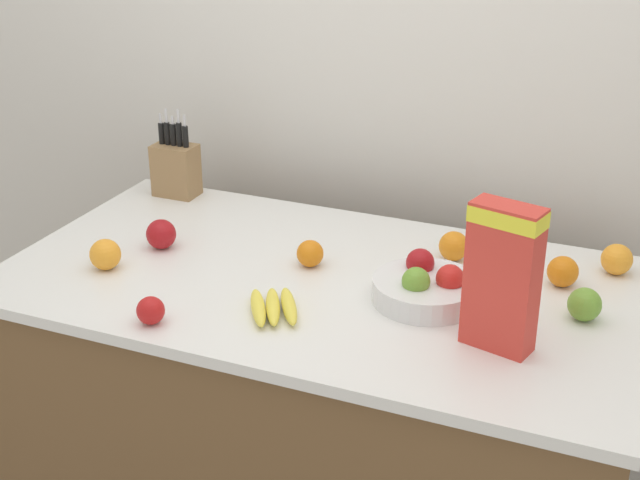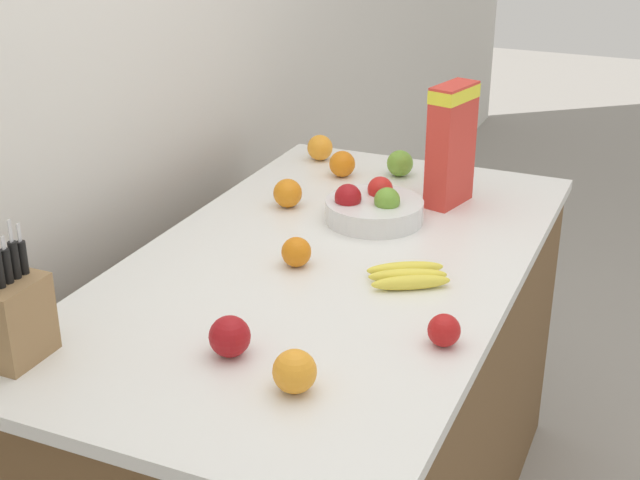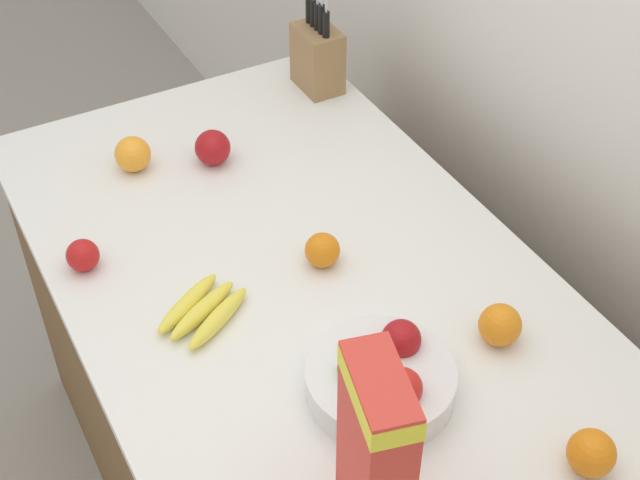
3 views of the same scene
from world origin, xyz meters
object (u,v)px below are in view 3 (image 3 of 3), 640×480
knife_block (318,56)px  apple_leftmost (83,255)px  orange_front_left (133,154)px  apple_by_knife_block (211,148)px  orange_front_center (591,453)px  orange_mid_left (500,325)px  orange_by_cereal (322,250)px  banana_bunch (202,310)px  fruit_bowl (382,378)px  cereal_box (376,449)px

knife_block → apple_leftmost: bearing=-63.0°
apple_leftmost → orange_front_left: size_ratio=0.81×
apple_leftmost → apple_by_knife_block: 0.42m
apple_by_knife_block → orange_front_center: 1.07m
orange_front_left → orange_mid_left: size_ratio=1.03×
orange_by_cereal → banana_bunch: bearing=-85.6°
apple_by_knife_block → orange_mid_left: (0.76, 0.24, -0.00)m
orange_front_center → orange_front_left: bearing=-162.0°
fruit_bowl → orange_front_center: fruit_bowl is taller
cereal_box → orange_by_cereal: bearing=172.6°
cereal_box → orange_front_left: 1.04m
banana_bunch → apple_by_knife_block: (-0.44, 0.21, 0.02)m
apple_by_knife_block → orange_front_left: 0.18m
orange_front_left → orange_front_center: 1.18m
cereal_box → knife_block: bearing=169.2°
apple_leftmost → orange_mid_left: orange_mid_left is taller
fruit_bowl → orange_by_cereal: size_ratio=3.65×
fruit_bowl → knife_block: bearing=157.7°
cereal_box → fruit_bowl: (-0.21, 0.15, -0.15)m
apple_leftmost → orange_front_left: 0.34m
orange_front_center → banana_bunch: bearing=-146.0°
banana_bunch → orange_mid_left: size_ratio=2.60×
banana_bunch → orange_front_center: size_ratio=2.63×
orange_front_left → orange_front_center: size_ratio=1.04×
apple_leftmost → knife_block: bearing=117.0°
cereal_box → apple_by_knife_block: size_ratio=4.09×
apple_by_knife_block → apple_leftmost: bearing=-61.1°
fruit_bowl → apple_leftmost: (-0.56, -0.36, -0.00)m
fruit_bowl → banana_bunch: (-0.32, -0.20, -0.02)m
apple_leftmost → orange_front_left: (-0.27, 0.20, 0.01)m
apple_leftmost → orange_front_center: 1.02m
orange_by_cereal → orange_mid_left: 0.39m
cereal_box → orange_mid_left: (-0.21, 0.40, -0.14)m
knife_block → orange_front_center: size_ratio=3.58×
knife_block → apple_leftmost: size_ratio=4.25×
cereal_box → fruit_bowl: size_ratio=1.29×
apple_by_knife_block → knife_block: bearing=115.0°
knife_block → banana_bunch: 0.85m
knife_block → orange_mid_left: bearing=-8.0°
fruit_bowl → apple_leftmost: fruit_bowl is taller
orange_by_cereal → orange_front_center: bearing=12.6°
apple_by_knife_block → orange_by_cereal: (0.42, 0.06, -0.01)m
apple_by_knife_block → fruit_bowl: bearing=-0.9°
cereal_box → apple_leftmost: bearing=-150.5°
cereal_box → apple_by_knife_block: cereal_box is taller
orange_mid_left → orange_front_left: bearing=-153.7°
knife_block → apple_by_knife_block: bearing=-65.0°
orange_by_cereal → apple_by_knife_block: bearing=-172.3°
fruit_bowl → apple_leftmost: 0.66m
apple_by_knife_block → orange_front_left: bearing=-111.1°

